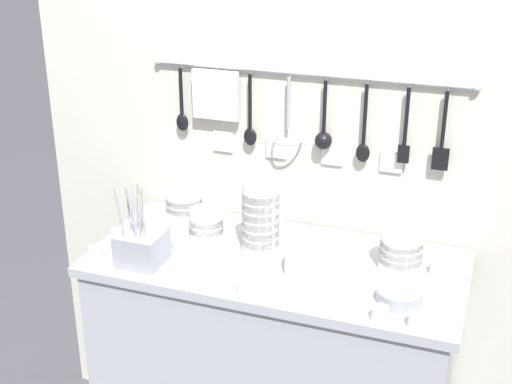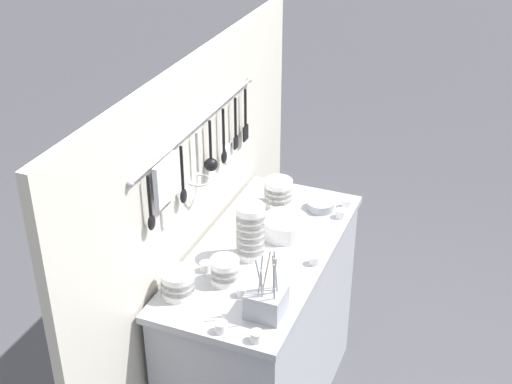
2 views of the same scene
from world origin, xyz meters
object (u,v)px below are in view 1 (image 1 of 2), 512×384
cutlery_caddy (142,247)px  cup_mid_row (417,320)px  bowl_stack_short_front (184,203)px  cup_centre (118,234)px  cup_edge_far (245,288)px  cup_beside_plates (96,252)px  steel_mixing_bowl (399,296)px  bowl_stack_nested_right (401,250)px  bowl_stack_wide_centre (261,218)px  cup_edge_near (228,222)px  cup_by_caddy (341,244)px  cup_front_left (380,314)px  cup_back_right (179,243)px  plate_stack (318,262)px  bowl_stack_back_corner (206,224)px  cup_back_left (438,268)px

cutlery_caddy → cup_mid_row: (0.83, -0.07, -0.04)m
bowl_stack_short_front → cup_centre: (-0.13, -0.23, -0.03)m
cup_edge_far → cup_beside_plates: same height
bowl_stack_short_front → steel_mixing_bowl: bearing=-21.1°
bowl_stack_nested_right → cup_beside_plates: bowl_stack_nested_right is taller
cup_centre → bowl_stack_wide_centre: bearing=9.7°
cup_edge_far → cup_centre: bearing=160.8°
cup_mid_row → cup_edge_near: same height
bowl_stack_wide_centre → cup_edge_far: bowl_stack_wide_centre is taller
cup_centre → cup_by_caddy: same height
cup_edge_far → cup_by_caddy: (0.19, 0.36, 0.00)m
cutlery_caddy → cup_edge_near: 0.35m
cup_front_left → cup_back_right: 0.70m
bowl_stack_wide_centre → cup_edge_near: (-0.16, 0.13, -0.10)m
bowl_stack_nested_right → plate_stack: bearing=-152.8°
plate_stack → cup_back_right: size_ratio=4.32×
bowl_stack_wide_centre → plate_stack: bearing=-20.1°
cup_mid_row → bowl_stack_wide_centre: bearing=153.7°
cup_centre → cup_front_left: (0.89, -0.18, 0.00)m
steel_mixing_bowl → plate_stack: bearing=163.1°
cutlery_caddy → cup_back_right: size_ratio=5.96×
cup_edge_far → cup_by_caddy: bearing=62.1°
cup_by_caddy → cup_front_left: (0.19, -0.36, 0.00)m
bowl_stack_nested_right → cup_edge_near: 0.59m
cup_mid_row → cup_centre: bearing=169.8°
bowl_stack_back_corner → steel_mixing_bowl: (0.65, -0.18, -0.03)m
bowl_stack_short_front → cup_front_left: bearing=-28.4°
bowl_stack_wide_centre → cup_back_right: (-0.25, -0.07, -0.10)m
bowl_stack_wide_centre → cup_edge_near: size_ratio=5.21×
bowl_stack_wide_centre → cup_by_caddy: size_ratio=5.21×
cup_back_left → bowl_stack_wide_centre: bearing=-175.5°
cup_beside_plates → bowl_stack_short_front: bearing=70.7°
cup_by_caddy → cup_edge_near: (-0.39, 0.03, 0.00)m
bowl_stack_nested_right → cup_edge_near: (-0.59, 0.09, -0.04)m
cup_edge_near → cup_back_right: 0.21m
cup_edge_near → plate_stack: bearing=-28.8°
bowl_stack_wide_centre → cup_back_right: bearing=-164.4°
cup_edge_near → bowl_stack_short_front: bearing=170.5°
plate_stack → cup_by_caddy: plate_stack is taller
bowl_stack_short_front → cup_back_left: 0.88m
steel_mixing_bowl → cup_back_left: (0.08, 0.19, -0.00)m
cutlery_caddy → cup_by_caddy: 0.62m
cup_centre → cup_back_right: 0.21m
steel_mixing_bowl → cup_centre: bearing=175.5°
steel_mixing_bowl → cup_front_left: same height
cup_beside_plates → cup_front_left: 0.89m
steel_mixing_bowl → cup_by_caddy: size_ratio=2.76×
cup_by_caddy → cup_back_left: size_ratio=1.00×
steel_mixing_bowl → cutlery_caddy: 0.77m
cutlery_caddy → cup_by_caddy: bearing=27.9°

